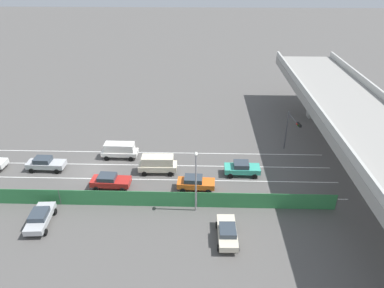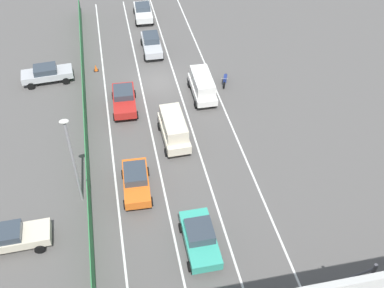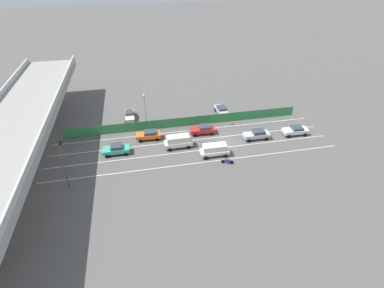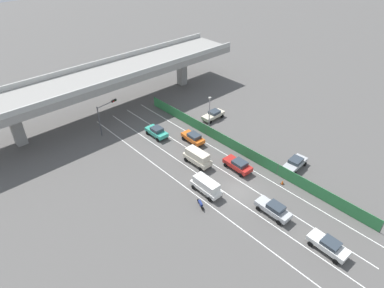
% 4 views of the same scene
% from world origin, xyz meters
% --- Properties ---
extents(ground_plane, '(300.00, 300.00, 0.00)m').
position_xyz_m(ground_plane, '(0.00, 0.00, 0.00)').
color(ground_plane, '#565451').
extents(lane_line_left_edge, '(0.14, 47.45, 0.01)m').
position_xyz_m(lane_line_left_edge, '(-4.85, 5.73, 0.00)').
color(lane_line_left_edge, silver).
rests_on(lane_line_left_edge, ground).
extents(lane_line_mid_left, '(0.14, 47.45, 0.01)m').
position_xyz_m(lane_line_mid_left, '(-1.62, 5.73, 0.00)').
color(lane_line_mid_left, silver).
rests_on(lane_line_mid_left, ground).
extents(lane_line_mid_right, '(0.14, 47.45, 0.01)m').
position_xyz_m(lane_line_mid_right, '(1.62, 5.73, 0.00)').
color(lane_line_mid_right, silver).
rests_on(lane_line_mid_right, ground).
extents(lane_line_right_edge, '(0.14, 47.45, 0.01)m').
position_xyz_m(lane_line_right_edge, '(4.85, 5.73, 0.00)').
color(lane_line_right_edge, silver).
rests_on(lane_line_right_edge, ground).
extents(elevated_overpass, '(54.47, 9.81, 8.32)m').
position_xyz_m(elevated_overpass, '(0.00, 31.45, 6.69)').
color(elevated_overpass, gray).
rests_on(elevated_overpass, ground).
extents(green_fence, '(0.10, 43.55, 1.86)m').
position_xyz_m(green_fence, '(6.64, 5.73, 0.93)').
color(green_fence, '#338447').
rests_on(green_fence, ground).
extents(car_van_white, '(2.03, 4.66, 2.06)m').
position_xyz_m(car_van_white, '(-3.43, 2.76, 1.18)').
color(car_van_white, silver).
rests_on(car_van_white, ground).
extents(car_hatchback_white, '(2.16, 4.52, 1.57)m').
position_xyz_m(car_hatchback_white, '(-0.23, -13.06, 0.88)').
color(car_hatchback_white, silver).
rests_on(car_hatchback_white, ground).
extents(car_van_cream, '(2.08, 4.63, 2.22)m').
position_xyz_m(car_van_cream, '(0.01, 8.12, 1.25)').
color(car_van_cream, beige).
rests_on(car_van_cream, ground).
extents(car_sedan_silver, '(2.00, 4.63, 1.71)m').
position_xyz_m(car_sedan_silver, '(-0.16, -5.74, 0.92)').
color(car_sedan_silver, '#B7BABC').
rests_on(car_sedan_silver, ground).
extents(car_taxi_teal, '(2.06, 4.25, 1.68)m').
position_xyz_m(car_taxi_teal, '(0.20, 18.28, 0.91)').
color(car_taxi_teal, teal).
rests_on(car_taxi_teal, ground).
extents(car_sedan_red, '(2.20, 4.50, 1.63)m').
position_xyz_m(car_sedan_red, '(3.37, 3.07, 0.91)').
color(car_sedan_red, red).
rests_on(car_sedan_red, ground).
extents(car_taxi_orange, '(2.09, 4.28, 1.65)m').
position_xyz_m(car_taxi_orange, '(3.45, 12.75, 0.92)').
color(car_taxi_orange, orange).
rests_on(car_taxi_orange, ground).
extents(motorcycle, '(0.88, 1.86, 0.93)m').
position_xyz_m(motorcycle, '(-5.86, 1.32, 0.46)').
color(motorcycle, black).
rests_on(motorcycle, ground).
extents(parked_wagon_silver, '(4.61, 2.25, 1.55)m').
position_xyz_m(parked_wagon_silver, '(9.85, -2.33, 0.87)').
color(parked_wagon_silver, '#B2B5B7').
rests_on(parked_wagon_silver, ground).
extents(parked_sedan_cream, '(4.59, 2.01, 1.55)m').
position_xyz_m(parked_sedan_cream, '(11.40, 15.88, 0.86)').
color(parked_sedan_cream, beige).
rests_on(parked_sedan_cream, ground).
extents(traffic_light, '(4.04, 0.85, 5.49)m').
position_xyz_m(traffic_light, '(-5.14, 24.93, 3.93)').
color(traffic_light, '#47474C').
rests_on(traffic_light, ground).
extents(street_lamp, '(0.60, 0.36, 6.92)m').
position_xyz_m(street_lamp, '(7.19, 12.87, 4.22)').
color(street_lamp, gray).
rests_on(street_lamp, ground).
extents(traffic_cone, '(0.47, 0.47, 0.64)m').
position_xyz_m(traffic_cone, '(5.50, -3.26, 0.30)').
color(traffic_cone, orange).
rests_on(traffic_cone, ground).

